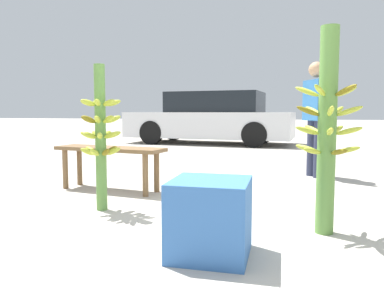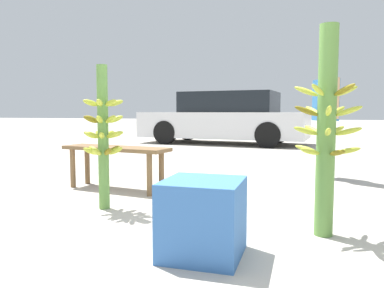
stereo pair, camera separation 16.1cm
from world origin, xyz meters
name	(u,v)px [view 1 (the left image)]	position (x,y,z in m)	size (l,w,h in m)	color
ground_plane	(199,237)	(0.00, 0.00, 0.00)	(80.00, 80.00, 0.00)	#B2AA9E
banana_stalk_left	(101,133)	(-1.00, 0.51, 0.68)	(0.37, 0.37, 1.29)	#5B8C3D
banana_stalk_center	(327,130)	(0.86, 0.31, 0.75)	(0.47, 0.47, 1.47)	#5B8C3D
vendor_person	(315,109)	(0.97, 2.75, 0.92)	(0.34, 0.56, 1.53)	#2D334C
market_bench	(110,155)	(-1.31, 1.30, 0.40)	(1.31, 0.54, 0.49)	brown
parked_car	(211,119)	(-1.36, 7.65, 0.68)	(4.63, 2.19, 1.40)	silver
produce_crate	(210,218)	(0.14, -0.30, 0.23)	(0.47, 0.47, 0.47)	#386BB2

